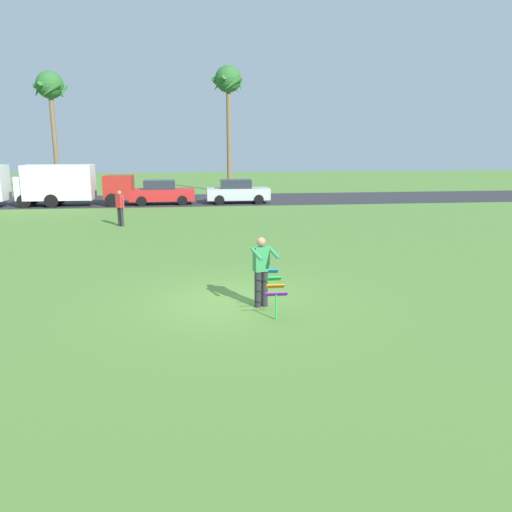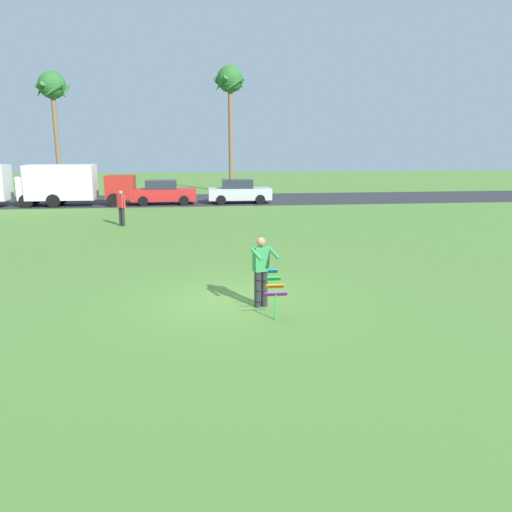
% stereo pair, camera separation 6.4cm
% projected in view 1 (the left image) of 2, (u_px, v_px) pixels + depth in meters
% --- Properties ---
extents(ground_plane, '(120.00, 120.00, 0.00)m').
position_uv_depth(ground_plane, '(233.00, 301.00, 12.60)').
color(ground_plane, '#568438').
extents(road_strip, '(120.00, 8.00, 0.01)m').
position_uv_depth(road_strip, '(206.00, 200.00, 35.61)').
color(road_strip, '#2D2D33').
rests_on(road_strip, ground).
extents(person_kite_flyer, '(0.67, 0.75, 1.73)m').
position_uv_depth(person_kite_flyer, '(262.00, 269.00, 11.98)').
color(person_kite_flyer, '#26262B').
rests_on(person_kite_flyer, ground).
extents(kite_held, '(0.51, 0.63, 1.08)m').
position_uv_depth(kite_held, '(275.00, 288.00, 11.29)').
color(kite_held, blue).
rests_on(kite_held, ground).
extents(parked_truck_red_cab, '(6.72, 2.16, 2.62)m').
position_uv_depth(parked_truck_red_cab, '(73.00, 184.00, 31.92)').
color(parked_truck_red_cab, '#B2231E').
rests_on(parked_truck_red_cab, ground).
extents(parked_car_red, '(4.25, 1.94, 1.60)m').
position_uv_depth(parked_car_red, '(162.00, 193.00, 32.75)').
color(parked_car_red, red).
rests_on(parked_car_red, ground).
extents(parked_car_silver, '(4.20, 1.84, 1.60)m').
position_uv_depth(parked_car_silver, '(238.00, 192.00, 33.37)').
color(parked_car_silver, silver).
rests_on(parked_car_silver, ground).
extents(palm_tree_left_near, '(2.58, 2.71, 9.47)m').
position_uv_depth(palm_tree_left_near, '(50.00, 91.00, 38.76)').
color(palm_tree_left_near, brown).
rests_on(palm_tree_left_near, ground).
extents(palm_tree_right_near, '(2.58, 2.71, 10.03)m').
position_uv_depth(palm_tree_right_near, '(228.00, 85.00, 39.57)').
color(palm_tree_right_near, brown).
rests_on(palm_tree_right_near, ground).
extents(person_walker_near, '(0.45, 0.41, 1.73)m').
position_uv_depth(person_walker_near, '(120.00, 207.00, 23.98)').
color(person_walker_near, '#26262B').
rests_on(person_walker_near, ground).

